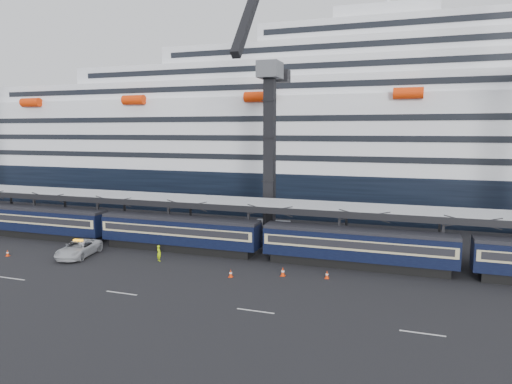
% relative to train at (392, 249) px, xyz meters
% --- Properties ---
extents(ground, '(260.00, 260.00, 0.00)m').
position_rel_train_xyz_m(ground, '(4.65, -10.00, -2.20)').
color(ground, black).
rests_on(ground, ground).
extents(train, '(133.05, 3.00, 4.05)m').
position_rel_train_xyz_m(train, '(0.00, 0.00, 0.00)').
color(train, black).
rests_on(train, ground).
extents(canopy, '(130.00, 6.25, 5.53)m').
position_rel_train_xyz_m(canopy, '(4.65, 4.00, 3.05)').
color(canopy, '#9FA2A7').
rests_on(canopy, ground).
extents(cruise_ship, '(214.09, 28.84, 34.00)m').
position_rel_train_xyz_m(cruise_ship, '(3.57, 35.99, 10.14)').
color(cruise_ship, black).
rests_on(cruise_ship, ground).
extents(crane_dark_near, '(4.50, 17.75, 35.08)m').
position_rel_train_xyz_m(crane_dark_near, '(-15.35, 8.59, 9.73)').
color(crane_dark_near, '#46494E').
rests_on(crane_dark_near, ground).
extents(pickup_truck, '(3.99, 6.69, 1.74)m').
position_rel_train_xyz_m(pickup_truck, '(-32.60, -5.79, -1.33)').
color(pickup_truck, '#B0B3B8').
rests_on(pickup_truck, ground).
extents(worker, '(0.74, 0.66, 1.71)m').
position_rel_train_xyz_m(worker, '(-23.35, -4.55, -1.35)').
color(worker, '#B2DC0B').
rests_on(worker, ground).
extents(traffic_cone_a, '(0.37, 0.37, 0.73)m').
position_rel_train_xyz_m(traffic_cone_a, '(-40.09, -8.22, -1.84)').
color(traffic_cone_a, '#EE3507').
rests_on(traffic_cone_a, ground).
extents(traffic_cone_b, '(0.38, 0.38, 0.77)m').
position_rel_train_xyz_m(traffic_cone_b, '(-14.19, -7.05, -1.82)').
color(traffic_cone_b, '#EE3507').
rests_on(traffic_cone_b, ground).
extents(traffic_cone_c, '(0.43, 0.43, 0.87)m').
position_rel_train_xyz_m(traffic_cone_c, '(-9.64, -5.15, -1.77)').
color(traffic_cone_c, '#EE3507').
rests_on(traffic_cone_c, ground).
extents(traffic_cone_d, '(0.38, 0.38, 0.76)m').
position_rel_train_xyz_m(traffic_cone_d, '(-5.55, -4.53, -1.82)').
color(traffic_cone_d, '#EE3507').
rests_on(traffic_cone_d, ground).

